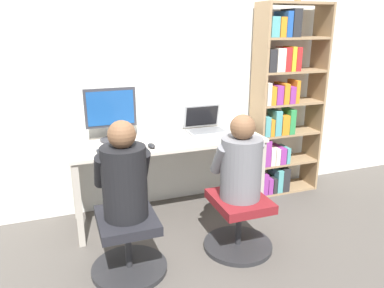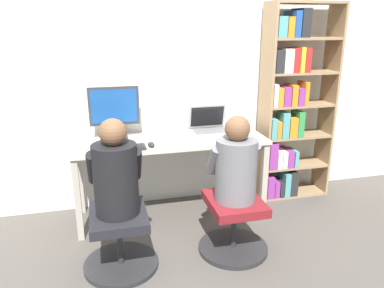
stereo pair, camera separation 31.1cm
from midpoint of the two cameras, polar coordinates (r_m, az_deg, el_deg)
name	(u,v)px [view 2 (the right image)]	position (r m, az deg, el deg)	size (l,w,h in m)	color
ground_plane	(178,229)	(3.38, 0.51, -12.88)	(14.00, 14.00, 0.00)	#4C4742
wall_back	(162,72)	(3.57, -2.11, 10.89)	(10.00, 0.05, 2.60)	silver
desk	(170,148)	(3.37, -0.71, -0.72)	(1.72, 0.58, 0.74)	beige
desktop_monitor	(114,112)	(3.35, -9.15, 4.78)	(0.44, 0.22, 0.47)	#333338
laptop	(210,127)	(3.58, 5.22, 2.62)	(0.37, 0.28, 0.25)	gray
keyboard	(122,148)	(3.09, -7.88, -0.68)	(0.39, 0.15, 0.03)	#232326
computer_mouse_by_keyboard	(151,144)	(3.15, -3.44, -0.10)	(0.06, 0.11, 0.03)	black
office_chair_left	(120,239)	(2.83, -7.79, -14.18)	(0.55, 0.55, 0.45)	#262628
office_chair_right	(234,224)	(3.03, 9.39, -11.98)	(0.55, 0.55, 0.45)	#262628
person_at_monitor	(115,173)	(2.61, -8.27, -4.51)	(0.38, 0.34, 0.69)	black
person_at_laptop	(236,165)	(2.83, 9.85, -3.16)	(0.38, 0.33, 0.66)	slate
bookshelf	(290,107)	(3.87, 16.98, 5.41)	(0.72, 0.29, 1.93)	#997A56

